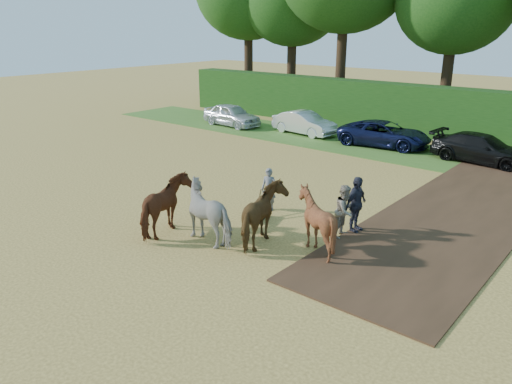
% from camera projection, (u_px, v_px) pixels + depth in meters
% --- Properties ---
extents(ground, '(120.00, 120.00, 0.00)m').
position_uv_depth(ground, '(321.00, 269.00, 13.82)').
color(ground, gold).
rests_on(ground, ground).
extents(earth_strip, '(4.50, 17.00, 0.05)m').
position_uv_depth(earth_strip, '(462.00, 211.00, 18.00)').
color(earth_strip, '#472D1C').
rests_on(earth_strip, ground).
extents(grass_verge, '(50.00, 5.00, 0.03)m').
position_uv_depth(grass_verge, '(479.00, 165.00, 24.02)').
color(grass_verge, '#38601E').
rests_on(grass_verge, ground).
extents(hedgerow, '(46.00, 1.60, 3.00)m').
position_uv_depth(hedgerow, '(509.00, 121.00, 26.82)').
color(hedgerow, '#14380F').
rests_on(hedgerow, ground).
extents(spectator_near, '(0.65, 0.84, 1.70)m').
position_uv_depth(spectator_near, '(345.00, 211.00, 15.73)').
color(spectator_near, '#B9A891').
rests_on(spectator_near, ground).
extents(spectator_far, '(0.51, 1.12, 1.86)m').
position_uv_depth(spectator_far, '(356.00, 205.00, 16.04)').
color(spectator_far, '#242531').
rests_on(spectator_far, ground).
extents(plough_team, '(6.22, 5.30, 1.87)m').
position_uv_depth(plough_team, '(239.00, 213.00, 15.32)').
color(plough_team, brown).
rests_on(plough_team, ground).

